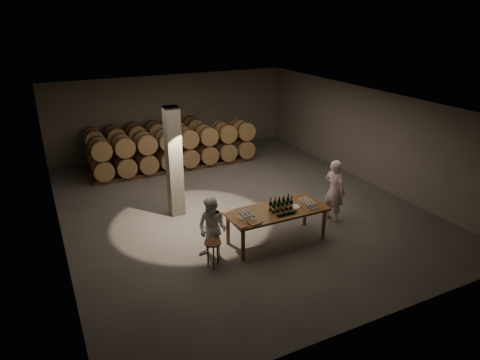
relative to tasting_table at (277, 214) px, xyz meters
name	(u,v)px	position (x,y,z in m)	size (l,w,h in m)	color
room	(174,162)	(-1.80, 2.70, 0.80)	(12.00, 12.00, 12.00)	#55524F
tasting_table	(277,214)	(0.00, 0.00, 0.00)	(2.60, 1.10, 0.90)	brown
barrel_stack_back	(146,141)	(-1.35, 7.70, 0.03)	(4.70, 0.95, 1.57)	#56341D
barrel_stack_front	(177,148)	(-0.57, 6.30, 0.03)	(6.26, 0.95, 1.57)	#56341D
bottle_cluster	(281,205)	(0.09, -0.03, 0.23)	(0.61, 0.24, 0.36)	black
lying_bottles	(286,214)	(0.06, -0.36, 0.14)	(0.61, 0.08, 0.08)	black
glass_cluster_left	(246,214)	(-0.92, -0.09, 0.22)	(0.30, 0.41, 0.17)	silver
glass_cluster_right	(307,202)	(0.83, -0.13, 0.22)	(0.30, 0.52, 0.16)	silver
plate	(294,207)	(0.49, -0.04, 0.11)	(0.30, 0.30, 0.02)	white
notebook_near	(254,223)	(-0.87, -0.41, 0.12)	(0.27, 0.22, 0.03)	brown
notebook_corner	(242,225)	(-1.18, -0.37, 0.12)	(0.23, 0.29, 0.02)	brown
pen	(262,222)	(-0.68, -0.43, 0.11)	(0.01, 0.01, 0.14)	black
stool	(213,246)	(-1.93, -0.37, -0.26)	(0.40, 0.40, 0.66)	#56341D
person_man	(334,191)	(2.06, 0.33, 0.11)	(0.66, 0.44, 1.82)	white
person_woman	(212,229)	(-1.78, 0.00, -0.01)	(0.76, 0.60, 1.57)	white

